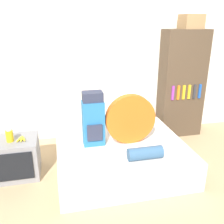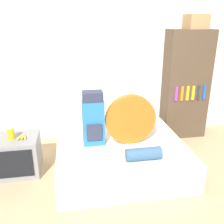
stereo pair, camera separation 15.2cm
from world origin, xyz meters
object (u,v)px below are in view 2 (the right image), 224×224
Objects in this scene: sleeping_roll at (144,154)px; canister at (11,133)px; backpack at (93,119)px; television at (18,155)px; bookshelf at (186,85)px; tent_bag at (130,119)px; cardboard_box at (196,22)px.

sleeping_roll is 1.71m from canister.
backpack is 1.13m from television.
canister is 0.09× the size of bookshelf.
tent_bag is (0.49, -0.06, -0.01)m from backpack.
bookshelf is (1.19, 0.89, 0.20)m from tent_bag.
tent_bag is 1.98m from cardboard_box.
tent_bag is at bearing -4.60° from television.
cardboard_box is at bearing 15.87° from television.
cardboard_box is (1.26, 0.91, 1.22)m from tent_bag.
bookshelf is at bearing 15.87° from television.
backpack is at bearing -153.64° from bookshelf.
television is 0.31× the size of bookshelf.
backpack is 0.40× the size of bookshelf.
canister is at bearing 176.56° from tent_bag.
cardboard_box reaches higher than backpack.
tent_bag is 1.57m from canister.
television is 1.74× the size of cardboard_box.
backpack is at bearing 135.61° from sleeping_roll.
cardboard_box is at bearing 35.90° from tent_bag.
television is (-1.51, 0.12, -0.46)m from tent_bag.
cardboard_box is at bearing 16.01° from bookshelf.
sleeping_roll is at bearing -83.85° from tent_bag.
canister reaches higher than television.
backpack is 0.81m from sleeping_roll.
cardboard_box is at bearing 16.16° from canister.
backpack is 1.30× the size of television.
bookshelf is 1.03m from cardboard_box.
cardboard_box reaches higher than bookshelf.
backpack is 0.50m from tent_bag.
sleeping_roll is 0.76× the size of television.
canister is 3.23m from cardboard_box.
backpack reaches higher than television.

